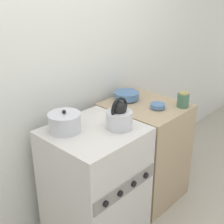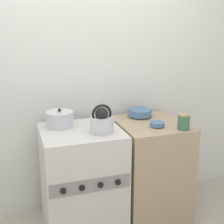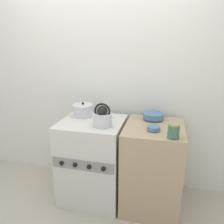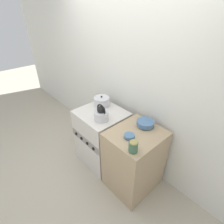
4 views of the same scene
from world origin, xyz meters
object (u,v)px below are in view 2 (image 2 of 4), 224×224
(enamel_bowl, at_px, (140,113))
(storage_jar, at_px, (184,122))
(small_ceramic_bowl, at_px, (157,124))
(kettle, at_px, (102,122))
(stove, at_px, (82,180))
(cooking_pot, at_px, (60,119))

(enamel_bowl, xyz_separation_m, storage_jar, (0.20, -0.44, 0.02))
(small_ceramic_bowl, bearing_deg, kettle, -178.56)
(stove, xyz_separation_m, kettle, (0.15, -0.11, 0.54))
(stove, xyz_separation_m, enamel_bowl, (0.61, 0.22, 0.49))
(kettle, distance_m, small_ceramic_bowl, 0.49)
(kettle, xyz_separation_m, storage_jar, (0.66, -0.12, -0.03))
(enamel_bowl, bearing_deg, stove, -160.39)
(kettle, bearing_deg, small_ceramic_bowl, 1.44)
(kettle, relative_size, cooking_pot, 1.00)
(stove, distance_m, small_ceramic_bowl, 0.79)
(stove, bearing_deg, kettle, -36.32)
(cooking_pot, distance_m, storage_jar, 1.02)
(storage_jar, bearing_deg, stove, 164.37)
(stove, bearing_deg, storage_jar, -15.63)
(kettle, distance_m, storage_jar, 0.67)
(cooking_pot, xyz_separation_m, small_ceramic_bowl, (0.78, -0.23, -0.05))
(enamel_bowl, distance_m, small_ceramic_bowl, 0.32)
(enamel_bowl, height_order, storage_jar, storage_jar)
(cooking_pot, distance_m, enamel_bowl, 0.76)
(stove, xyz_separation_m, small_ceramic_bowl, (0.64, -0.10, 0.47))
(stove, distance_m, kettle, 0.57)
(cooking_pot, height_order, enamel_bowl, cooking_pot)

